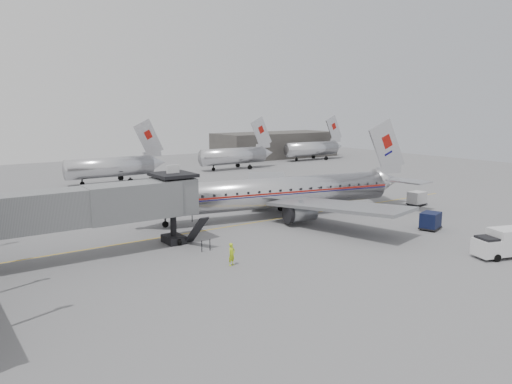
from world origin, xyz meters
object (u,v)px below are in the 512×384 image
baggage_cart_navy (430,221)px  ramp_worker (232,254)px  service_van (505,242)px  airliner (282,192)px  baggage_cart_white (417,198)px

baggage_cart_navy → ramp_worker: 22.62m
service_van → baggage_cart_navy: bearing=90.6°
airliner → baggage_cart_navy: airliner is taller
airliner → service_van: airliner is taller
service_van → ramp_worker: (-19.61, 11.02, -0.35)m
airliner → baggage_cart_white: size_ratio=15.00×
baggage_cart_white → ramp_worker: 32.57m
airliner → baggage_cart_white: bearing=-4.9°
baggage_cart_navy → ramp_worker: ramp_worker is taller
airliner → ramp_worker: airliner is taller
baggage_cart_navy → ramp_worker: bearing=157.8°
airliner → baggage_cart_navy: (8.28, -13.67, -1.79)m
airliner → service_van: size_ratio=6.27×
airliner → ramp_worker: (-14.27, -11.91, -1.83)m
baggage_cart_white → service_van: bearing=-126.4°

